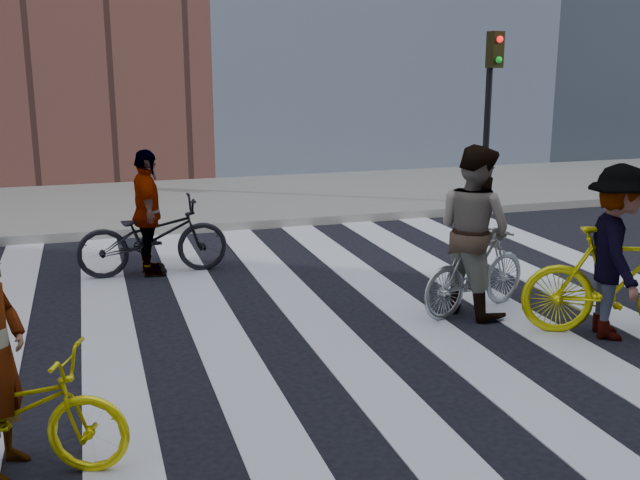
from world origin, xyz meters
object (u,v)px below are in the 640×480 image
rider_right (616,252)px  rider_rear (148,213)px  bike_dark_rear (153,237)px  traffic_signal (491,90)px  rider_mid (474,230)px  bike_yellow_left (8,410)px  bike_silver_mid (476,270)px  bike_yellow_right (618,282)px

rider_right → rider_rear: 5.78m
bike_dark_rear → rider_right: bearing=-132.1°
traffic_signal → rider_mid: traffic_signal is taller
bike_yellow_left → rider_rear: size_ratio=1.01×
rider_right → rider_rear: (-4.37, 3.79, -0.06)m
bike_dark_rear → rider_mid: 4.27m
traffic_signal → bike_silver_mid: (-3.12, -5.26, -1.79)m
bike_yellow_left → rider_rear: 4.95m
rider_rear → rider_mid: bearing=-129.4°
bike_yellow_right → rider_mid: bearing=67.9°
bike_silver_mid → rider_right: bearing=-158.8°
bike_yellow_left → rider_rear: bearing=3.5°
traffic_signal → rider_rear: 7.16m
bike_yellow_left → bike_dark_rear: bearing=3.0°
bike_silver_mid → traffic_signal: bearing=-50.4°
bike_yellow_left → rider_rear: (1.37, 4.74, 0.40)m
bike_yellow_right → bike_dark_rear: bike_yellow_right is taller
bike_dark_rear → rider_rear: 0.33m
bike_dark_rear → rider_right: 5.76m
rider_mid → rider_right: size_ratio=1.06×
bike_yellow_left → rider_mid: (4.72, 2.07, 0.51)m
bike_silver_mid → rider_mid: rider_mid is taller
bike_yellow_right → bike_dark_rear: bearing=73.2°
bike_silver_mid → bike_dark_rear: (-3.35, 2.67, 0.03)m
bike_yellow_left → traffic_signal: bearing=-27.5°
traffic_signal → bike_yellow_left: 10.93m
traffic_signal → bike_silver_mid: size_ratio=2.05×
bike_silver_mid → bike_yellow_right: (1.02, -1.12, 0.09)m
bike_yellow_left → bike_yellow_right: size_ratio=0.88×
traffic_signal → bike_yellow_left: bearing=-137.1°
rider_rear → bike_silver_mid: bearing=-129.0°
rider_mid → rider_right: bearing=-157.4°
rider_right → bike_yellow_right: bearing=-65.8°
traffic_signal → rider_right: size_ratio=1.84×
rider_mid → rider_rear: size_ratio=1.14×
bike_yellow_left → bike_silver_mid: bike_silver_mid is taller
bike_silver_mid → rider_rear: (-3.40, 2.67, 0.35)m
traffic_signal → bike_yellow_left: size_ratio=1.96×
rider_rear → bike_yellow_left: bearing=163.1°
traffic_signal → bike_yellow_right: size_ratio=1.72×
bike_yellow_right → rider_rear: 5.83m
traffic_signal → bike_dark_rear: 7.19m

